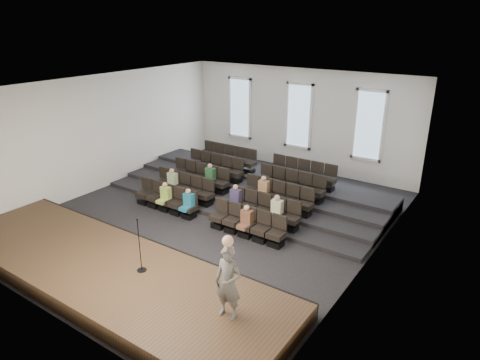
# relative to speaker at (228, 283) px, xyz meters

# --- Properties ---
(ground) EXTENTS (14.00, 14.00, 0.00)m
(ground) POSITION_rel_speaker_xyz_m (-4.30, 4.95, -1.43)
(ground) COLOR black
(ground) RESTS_ON ground
(ceiling) EXTENTS (12.00, 14.00, 0.02)m
(ceiling) POSITION_rel_speaker_xyz_m (-4.30, 4.95, 3.58)
(ceiling) COLOR white
(ceiling) RESTS_ON ground
(wall_back) EXTENTS (12.00, 0.04, 5.00)m
(wall_back) POSITION_rel_speaker_xyz_m (-4.30, 11.97, 1.07)
(wall_back) COLOR silver
(wall_back) RESTS_ON ground
(wall_front) EXTENTS (12.00, 0.04, 5.00)m
(wall_front) POSITION_rel_speaker_xyz_m (-4.30, -2.07, 1.07)
(wall_front) COLOR silver
(wall_front) RESTS_ON ground
(wall_left) EXTENTS (0.04, 14.00, 5.00)m
(wall_left) POSITION_rel_speaker_xyz_m (-10.32, 4.95, 1.07)
(wall_left) COLOR silver
(wall_left) RESTS_ON ground
(wall_right) EXTENTS (0.04, 14.00, 5.00)m
(wall_right) POSITION_rel_speaker_xyz_m (1.72, 4.95, 1.07)
(wall_right) COLOR silver
(wall_right) RESTS_ON ground
(stage) EXTENTS (11.80, 3.60, 0.50)m
(stage) POSITION_rel_speaker_xyz_m (-4.30, -0.15, -1.18)
(stage) COLOR #3E2C1A
(stage) RESTS_ON ground
(stage_lip) EXTENTS (11.80, 0.06, 0.52)m
(stage_lip) POSITION_rel_speaker_xyz_m (-4.30, 1.62, -1.18)
(stage_lip) COLOR black
(stage_lip) RESTS_ON ground
(risers) EXTENTS (11.80, 4.80, 0.60)m
(risers) POSITION_rel_speaker_xyz_m (-4.30, 8.12, -1.24)
(risers) COLOR black
(risers) RESTS_ON ground
(seating_rows) EXTENTS (6.80, 4.70, 1.67)m
(seating_rows) POSITION_rel_speaker_xyz_m (-4.30, 6.49, -0.75)
(seating_rows) COLOR black
(seating_rows) RESTS_ON ground
(windows) EXTENTS (8.44, 0.10, 3.24)m
(windows) POSITION_rel_speaker_xyz_m (-4.30, 11.90, 1.27)
(windows) COLOR white
(windows) RESTS_ON wall_back
(audience) EXTENTS (5.45, 2.64, 1.10)m
(audience) POSITION_rel_speaker_xyz_m (-4.30, 5.27, -0.62)
(audience) COLOR #A9C850
(audience) RESTS_ON seating_rows
(speaker) EXTENTS (0.72, 0.51, 1.87)m
(speaker) POSITION_rel_speaker_xyz_m (0.00, 0.00, 0.00)
(speaker) COLOR #565451
(speaker) RESTS_ON stage
(mic_stand) EXTENTS (0.27, 0.27, 1.64)m
(mic_stand) POSITION_rel_speaker_xyz_m (-3.19, 0.21, -0.45)
(mic_stand) COLOR black
(mic_stand) RESTS_ON stage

